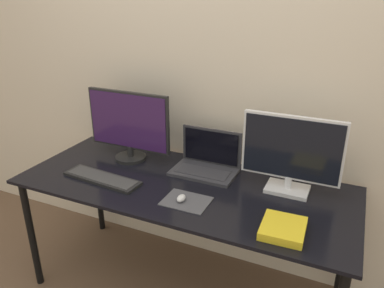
{
  "coord_description": "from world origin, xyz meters",
  "views": [
    {
      "loc": [
        0.77,
        -1.23,
        1.69
      ],
      "look_at": [
        0.02,
        0.44,
        0.93
      ],
      "focal_mm": 35.0,
      "sensor_mm": 36.0,
      "label": 1
    }
  ],
  "objects_px": {
    "mouse": "(181,198)",
    "book": "(283,228)",
    "laptop": "(207,161)",
    "keyboard": "(102,178)",
    "monitor_right": "(291,154)",
    "monitor_left": "(129,125)"
  },
  "relations": [
    {
      "from": "monitor_left",
      "to": "laptop",
      "type": "height_order",
      "value": "monitor_left"
    },
    {
      "from": "monitor_left",
      "to": "book",
      "type": "relative_size",
      "value": 2.55
    },
    {
      "from": "mouse",
      "to": "book",
      "type": "bearing_deg",
      "value": -4.81
    },
    {
      "from": "keyboard",
      "to": "laptop",
      "type": "bearing_deg",
      "value": 35.51
    },
    {
      "from": "book",
      "to": "monitor_left",
      "type": "bearing_deg",
      "value": 159.86
    },
    {
      "from": "mouse",
      "to": "keyboard",
      "type": "bearing_deg",
      "value": 176.6
    },
    {
      "from": "mouse",
      "to": "book",
      "type": "xyz_separation_m",
      "value": [
        0.5,
        -0.04,
        -0.0
      ]
    },
    {
      "from": "laptop",
      "to": "keyboard",
      "type": "relative_size",
      "value": 0.77
    },
    {
      "from": "monitor_left",
      "to": "monitor_right",
      "type": "relative_size",
      "value": 1.07
    },
    {
      "from": "monitor_right",
      "to": "mouse",
      "type": "distance_m",
      "value": 0.59
    },
    {
      "from": "monitor_left",
      "to": "mouse",
      "type": "bearing_deg",
      "value": -33.03
    },
    {
      "from": "monitor_right",
      "to": "monitor_left",
      "type": "bearing_deg",
      "value": -180.0
    },
    {
      "from": "monitor_left",
      "to": "keyboard",
      "type": "distance_m",
      "value": 0.36
    },
    {
      "from": "monitor_right",
      "to": "laptop",
      "type": "bearing_deg",
      "value": 174.67
    },
    {
      "from": "monitor_left",
      "to": "book",
      "type": "height_order",
      "value": "monitor_left"
    },
    {
      "from": "monitor_right",
      "to": "keyboard",
      "type": "xyz_separation_m",
      "value": [
        -0.95,
        -0.3,
        -0.2
      ]
    },
    {
      "from": "keyboard",
      "to": "book",
      "type": "bearing_deg",
      "value": -4.11
    },
    {
      "from": "laptop",
      "to": "keyboard",
      "type": "distance_m",
      "value": 0.59
    },
    {
      "from": "monitor_left",
      "to": "laptop",
      "type": "bearing_deg",
      "value": 5.14
    },
    {
      "from": "monitor_right",
      "to": "keyboard",
      "type": "height_order",
      "value": "monitor_right"
    },
    {
      "from": "laptop",
      "to": "keyboard",
      "type": "bearing_deg",
      "value": -144.49
    },
    {
      "from": "monitor_right",
      "to": "book",
      "type": "distance_m",
      "value": 0.42
    }
  ]
}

